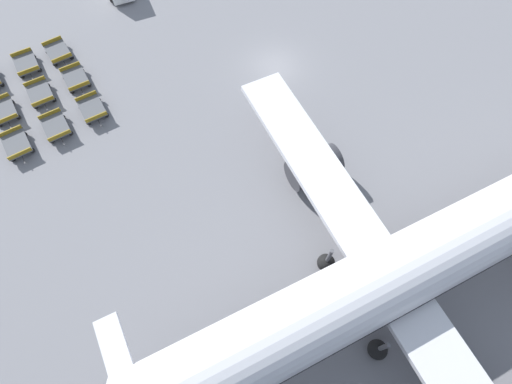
{
  "coord_description": "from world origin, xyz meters",
  "views": [
    {
      "loc": [
        22.27,
        -10.47,
        24.65
      ],
      "look_at": [
        11.59,
        -6.27,
        2.5
      ],
      "focal_mm": 28.0,
      "sensor_mm": 36.0,
      "label": 1
    }
  ],
  "objects_px": {
    "baggage_dolly_row_near_col_b": "(4,111)",
    "baggage_dolly_row_mid_b_col_c": "(92,109)",
    "baggage_dolly_row_mid_a_col_b": "(40,94)",
    "airplane": "(405,270)",
    "baggage_dolly_row_mid_a_col_c": "(56,127)",
    "baggage_dolly_row_mid_b_col_b": "(76,79)",
    "baggage_dolly_row_mid_a_col_a": "(26,64)",
    "baggage_dolly_row_near_col_c": "(17,145)",
    "baggage_dolly_row_mid_b_col_a": "(58,52)"
  },
  "relations": [
    {
      "from": "baggage_dolly_row_near_col_b",
      "to": "baggage_dolly_row_mid_b_col_c",
      "type": "distance_m",
      "value": 6.72
    },
    {
      "from": "baggage_dolly_row_near_col_c",
      "to": "baggage_dolly_row_mid_a_col_c",
      "type": "distance_m",
      "value": 2.95
    },
    {
      "from": "baggage_dolly_row_near_col_c",
      "to": "baggage_dolly_row_mid_a_col_a",
      "type": "xyz_separation_m",
      "value": [
        -7.9,
        1.59,
        0.0
      ]
    },
    {
      "from": "airplane",
      "to": "baggage_dolly_row_mid_b_col_b",
      "type": "bearing_deg",
      "value": -147.86
    },
    {
      "from": "baggage_dolly_row_near_col_b",
      "to": "baggage_dolly_row_mid_a_col_b",
      "type": "bearing_deg",
      "value": 104.85
    },
    {
      "from": "baggage_dolly_row_mid_a_col_b",
      "to": "baggage_dolly_row_mid_b_col_b",
      "type": "height_order",
      "value": "same"
    },
    {
      "from": "baggage_dolly_row_mid_b_col_b",
      "to": "baggage_dolly_row_mid_b_col_c",
      "type": "height_order",
      "value": "same"
    },
    {
      "from": "baggage_dolly_row_mid_b_col_c",
      "to": "baggage_dolly_row_near_col_b",
      "type": "bearing_deg",
      "value": -109.58
    },
    {
      "from": "airplane",
      "to": "baggage_dolly_row_mid_a_col_a",
      "type": "bearing_deg",
      "value": -145.52
    },
    {
      "from": "baggage_dolly_row_mid_a_col_a",
      "to": "baggage_dolly_row_mid_b_col_c",
      "type": "height_order",
      "value": "same"
    },
    {
      "from": "baggage_dolly_row_mid_a_col_a",
      "to": "baggage_dolly_row_mid_b_col_b",
      "type": "distance_m",
      "value": 4.66
    },
    {
      "from": "baggage_dolly_row_near_col_c",
      "to": "baggage_dolly_row_mid_b_col_c",
      "type": "bearing_deg",
      "value": 102.56
    },
    {
      "from": "baggage_dolly_row_near_col_c",
      "to": "baggage_dolly_row_mid_b_col_c",
      "type": "distance_m",
      "value": 5.89
    },
    {
      "from": "airplane",
      "to": "baggage_dolly_row_near_col_c",
      "type": "height_order",
      "value": "airplane"
    },
    {
      "from": "airplane",
      "to": "baggage_dolly_row_mid_a_col_b",
      "type": "distance_m",
      "value": 29.31
    },
    {
      "from": "baggage_dolly_row_mid_a_col_a",
      "to": "baggage_dolly_row_mid_a_col_b",
      "type": "bearing_deg",
      "value": 9.99
    },
    {
      "from": "baggage_dolly_row_mid_a_col_a",
      "to": "baggage_dolly_row_mid_b_col_c",
      "type": "distance_m",
      "value": 7.82
    },
    {
      "from": "baggage_dolly_row_mid_a_col_c",
      "to": "baggage_dolly_row_mid_b_col_a",
      "type": "distance_m",
      "value": 7.86
    },
    {
      "from": "baggage_dolly_row_mid_a_col_c",
      "to": "baggage_dolly_row_mid_b_col_a",
      "type": "xyz_separation_m",
      "value": [
        -7.74,
        1.33,
        0.0
      ]
    },
    {
      "from": "baggage_dolly_row_mid_a_col_c",
      "to": "baggage_dolly_row_mid_b_col_c",
      "type": "height_order",
      "value": "same"
    },
    {
      "from": "baggage_dolly_row_near_col_c",
      "to": "baggage_dolly_row_mid_a_col_c",
      "type": "height_order",
      "value": "same"
    },
    {
      "from": "baggage_dolly_row_mid_a_col_a",
      "to": "baggage_dolly_row_near_col_b",
      "type": "bearing_deg",
      "value": -26.5
    },
    {
      "from": "baggage_dolly_row_near_col_b",
      "to": "baggage_dolly_row_mid_b_col_a",
      "type": "distance_m",
      "value": 6.79
    },
    {
      "from": "baggage_dolly_row_near_col_c",
      "to": "baggage_dolly_row_mid_b_col_a",
      "type": "height_order",
      "value": "same"
    },
    {
      "from": "baggage_dolly_row_near_col_b",
      "to": "baggage_dolly_row_mid_a_col_b",
      "type": "distance_m",
      "value": 2.91
    },
    {
      "from": "baggage_dolly_row_mid_b_col_b",
      "to": "baggage_dolly_row_mid_b_col_c",
      "type": "distance_m",
      "value": 3.6
    },
    {
      "from": "baggage_dolly_row_mid_b_col_a",
      "to": "baggage_dolly_row_mid_b_col_c",
      "type": "distance_m",
      "value": 7.21
    },
    {
      "from": "baggage_dolly_row_mid_a_col_b",
      "to": "baggage_dolly_row_mid_b_col_c",
      "type": "distance_m",
      "value": 4.62
    },
    {
      "from": "airplane",
      "to": "baggage_dolly_row_mid_a_col_c",
      "type": "distance_m",
      "value": 26.05
    },
    {
      "from": "baggage_dolly_row_near_col_b",
      "to": "baggage_dolly_row_mid_a_col_a",
      "type": "height_order",
      "value": "same"
    },
    {
      "from": "baggage_dolly_row_mid_a_col_b",
      "to": "airplane",
      "type": "bearing_deg",
      "value": 37.47
    },
    {
      "from": "baggage_dolly_row_mid_b_col_c",
      "to": "baggage_dolly_row_mid_a_col_c",
      "type": "bearing_deg",
      "value": -76.22
    },
    {
      "from": "airplane",
      "to": "baggage_dolly_row_near_col_b",
      "type": "xyz_separation_m",
      "value": [
        -22.38,
        -20.55,
        -3.13
      ]
    },
    {
      "from": "baggage_dolly_row_mid_a_col_c",
      "to": "baggage_dolly_row_mid_b_col_a",
      "type": "bearing_deg",
      "value": 170.23
    },
    {
      "from": "baggage_dolly_row_mid_a_col_a",
      "to": "baggage_dolly_row_mid_a_col_c",
      "type": "bearing_deg",
      "value": 10.08
    },
    {
      "from": "baggage_dolly_row_mid_a_col_c",
      "to": "baggage_dolly_row_mid_a_col_a",
      "type": "bearing_deg",
      "value": -169.92
    },
    {
      "from": "baggage_dolly_row_mid_b_col_b",
      "to": "baggage_dolly_row_mid_b_col_c",
      "type": "relative_size",
      "value": 1.0
    },
    {
      "from": "baggage_dolly_row_near_col_c",
      "to": "baggage_dolly_row_mid_b_col_b",
      "type": "height_order",
      "value": "same"
    },
    {
      "from": "baggage_dolly_row_mid_a_col_a",
      "to": "baggage_dolly_row_near_col_c",
      "type": "bearing_deg",
      "value": -11.36
    },
    {
      "from": "airplane",
      "to": "baggage_dolly_row_near_col_c",
      "type": "bearing_deg",
      "value": -133.36
    },
    {
      "from": "airplane",
      "to": "baggage_dolly_row_mid_a_col_b",
      "type": "relative_size",
      "value": 11.33
    },
    {
      "from": "baggage_dolly_row_mid_a_col_b",
      "to": "baggage_dolly_row_mid_a_col_a",
      "type": "bearing_deg",
      "value": -170.01
    },
    {
      "from": "baggage_dolly_row_near_col_c",
      "to": "baggage_dolly_row_mid_b_col_c",
      "type": "xyz_separation_m",
      "value": [
        -1.28,
        5.75,
        0.0
      ]
    },
    {
      "from": "baggage_dolly_row_near_col_c",
      "to": "baggage_dolly_row_mid_a_col_c",
      "type": "bearing_deg",
      "value": 101.34
    },
    {
      "from": "airplane",
      "to": "baggage_dolly_row_mid_a_col_b",
      "type": "xyz_separation_m",
      "value": [
        -23.13,
        -17.73,
        -3.13
      ]
    },
    {
      "from": "baggage_dolly_row_mid_b_col_b",
      "to": "baggage_dolly_row_mid_b_col_c",
      "type": "bearing_deg",
      "value": 10.52
    },
    {
      "from": "baggage_dolly_row_mid_b_col_b",
      "to": "baggage_dolly_row_near_col_c",
      "type": "bearing_deg",
      "value": -46.53
    },
    {
      "from": "baggage_dolly_row_near_col_b",
      "to": "baggage_dolly_row_mid_b_col_c",
      "type": "relative_size",
      "value": 1.0
    },
    {
      "from": "airplane",
      "to": "baggage_dolly_row_mid_b_col_a",
      "type": "distance_m",
      "value": 31.56
    },
    {
      "from": "baggage_dolly_row_near_col_b",
      "to": "baggage_dolly_row_mid_a_col_c",
      "type": "relative_size",
      "value": 1.0
    }
  ]
}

